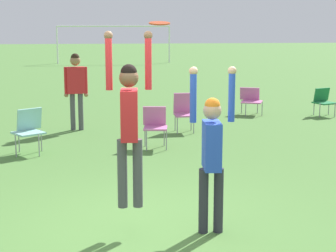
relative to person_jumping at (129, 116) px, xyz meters
The scene contains 11 objects.
ground_plane 1.49m from the person_jumping, 17.25° to the left, with size 120.00×120.00×0.00m, color #4C7A38.
person_jumping is the anchor object (origin of this frame).
person_defending 1.07m from the person_jumping, ahead, with size 0.57×0.43×2.07m.
frisbee 1.15m from the person_jumping, ahead, with size 0.25×0.25×0.05m.
camping_chair_0 5.01m from the person_jumping, 111.25° to the left, with size 0.72×0.80×0.88m.
camping_chair_1 9.58m from the person_jumping, 66.15° to the left, with size 0.72×0.76×0.74m.
camping_chair_2 6.71m from the person_jumping, 76.05° to the left, with size 0.46×0.51×0.92m.
camping_chair_3 10.14m from the person_jumping, 54.93° to the left, with size 0.65×0.70×0.76m.
camping_chair_4 4.96m from the person_jumping, 81.02° to the left, with size 0.54×0.58×0.85m.
person_spectator_near 6.98m from the person_jumping, 97.75° to the left, with size 0.58×0.28×1.85m.
soccer_goal 29.05m from the person_jumping, 89.09° to the left, with size 7.10×0.10×2.35m.
Camera 1 is at (-0.49, -6.66, 2.59)m, focal length 60.00 mm.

